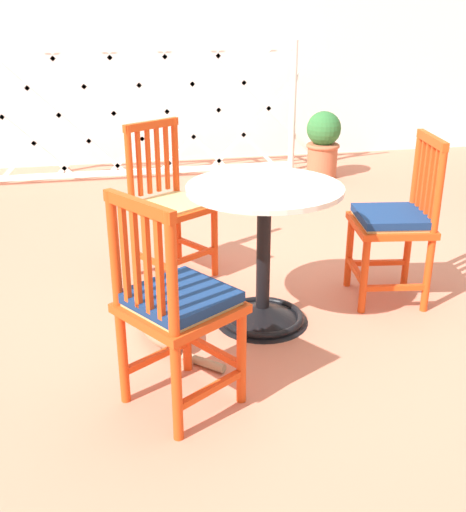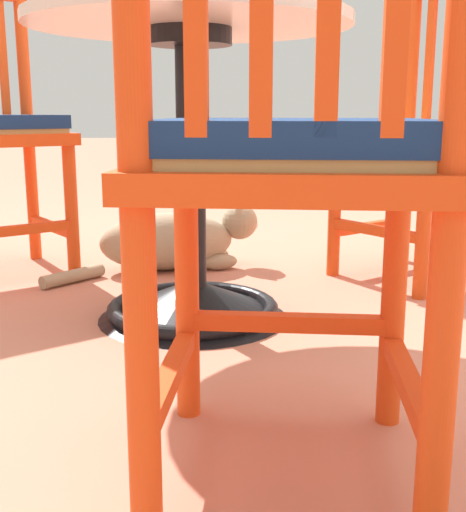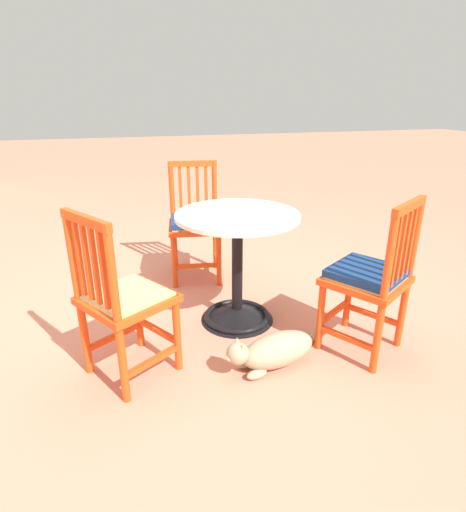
{
  "view_description": "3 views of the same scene",
  "coord_description": "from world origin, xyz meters",
  "px_view_note": "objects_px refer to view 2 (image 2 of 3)",
  "views": [
    {
      "loc": [
        -0.84,
        -2.81,
        1.53
      ],
      "look_at": [
        -0.26,
        0.06,
        0.33
      ],
      "focal_mm": 43.21,
      "sensor_mm": 36.0,
      "label": 1
    },
    {
      "loc": [
        1.48,
        -0.04,
        0.51
      ],
      "look_at": [
        -0.19,
        0.05,
        0.15
      ],
      "focal_mm": 46.15,
      "sensor_mm": 36.0,
      "label": 2
    },
    {
      "loc": [
        -2.44,
        0.6,
        1.42
      ],
      "look_at": [
        -0.16,
        -0.02,
        0.47
      ],
      "focal_mm": 29.04,
      "sensor_mm": 36.0,
      "label": 3
    }
  ],
  "objects_px": {
    "cafe_table": "(192,207)",
    "tabby_cat": "(178,241)",
    "orange_chair_by_planter": "(423,138)",
    "orange_chair_facing_out": "(292,164)"
  },
  "relations": [
    {
      "from": "orange_chair_by_planter",
      "to": "tabby_cat",
      "type": "relative_size",
      "value": 1.33
    },
    {
      "from": "tabby_cat",
      "to": "cafe_table",
      "type": "bearing_deg",
      "value": 5.18
    },
    {
      "from": "cafe_table",
      "to": "orange_chair_by_planter",
      "type": "relative_size",
      "value": 0.83
    },
    {
      "from": "cafe_table",
      "to": "tabby_cat",
      "type": "distance_m",
      "value": 0.57
    },
    {
      "from": "cafe_table",
      "to": "tabby_cat",
      "type": "relative_size",
      "value": 1.11
    },
    {
      "from": "cafe_table",
      "to": "orange_chair_facing_out",
      "type": "distance_m",
      "value": 0.79
    },
    {
      "from": "orange_chair_by_planter",
      "to": "tabby_cat",
      "type": "distance_m",
      "value": 0.84
    },
    {
      "from": "orange_chair_by_planter",
      "to": "tabby_cat",
      "type": "height_order",
      "value": "orange_chair_by_planter"
    },
    {
      "from": "orange_chair_facing_out",
      "to": "tabby_cat",
      "type": "relative_size",
      "value": 1.33
    },
    {
      "from": "cafe_table",
      "to": "tabby_cat",
      "type": "height_order",
      "value": "cafe_table"
    }
  ]
}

